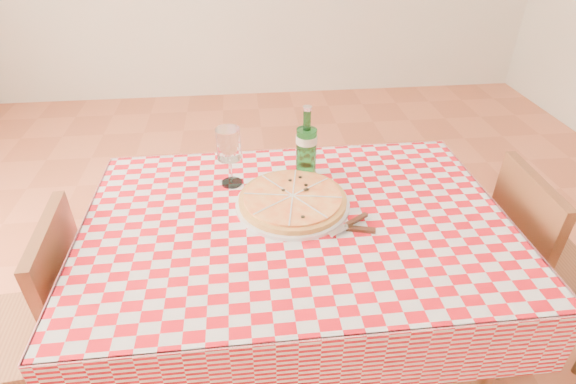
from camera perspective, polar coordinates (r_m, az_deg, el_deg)
name	(u,v)px	position (r m, az deg, el deg)	size (l,w,h in m)	color
dining_table	(296,243)	(1.45, 1.05, -6.51)	(1.20, 0.80, 0.75)	brown
tablecloth	(297,220)	(1.39, 1.09, -3.52)	(1.30, 0.90, 0.01)	#B60B15
chair_near	(533,259)	(1.89, 28.68, -7.49)	(0.38, 0.38, 0.83)	brown
chair_far	(45,316)	(1.68, -28.46, -13.71)	(0.39, 0.39, 0.82)	brown
pizza_plate	(293,199)	(1.43, 0.59, -0.91)	(0.37, 0.37, 0.05)	#BD853F
water_bottle	(306,143)	(1.53, 2.36, 6.28)	(0.07, 0.07, 0.26)	#196625
wine_glass	(230,157)	(1.51, -7.42, 4.41)	(0.08, 0.08, 0.21)	white
cutlery	(346,227)	(1.34, 7.41, -4.37)	(0.22, 0.18, 0.02)	silver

